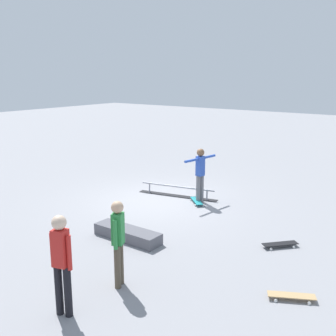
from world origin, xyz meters
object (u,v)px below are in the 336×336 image
Objects in this scene: skater_main at (200,172)px; bystander_red_shirt at (61,260)px; bystander_green_shirt at (118,239)px; grind_rail at (177,192)px; skateboard_main at (197,201)px; loose_skateboard_natural at (292,296)px; skate_ledge at (127,234)px; loose_skateboard_black at (280,244)px.

skater_main is 0.97× the size of bystander_red_shirt.
grind_rail is at bearing 179.87° from bystander_green_shirt.
skateboard_main and loose_skateboard_natural have the same top height.
grind_rail is 1.62× the size of bystander_green_shirt.
skater_main is at bearing 86.82° from bystander_red_shirt.
grind_rail is 6.29m from loose_skateboard_natural.
bystander_red_shirt is (-1.21, 2.88, 0.82)m from skate_ledge.
bystander_green_shirt is at bearing 102.60° from grind_rail.
skateboard_main is 0.43× the size of bystander_red_shirt.
grind_rail is 4.44m from loose_skateboard_black.
loose_skateboard_natural is at bearing -122.68° from skater_main.
grind_rail is at bearing -73.89° from skate_ledge.
loose_skateboard_black is 0.91× the size of loose_skateboard_natural.
bystander_green_shirt reaches higher than grind_rail.
bystander_green_shirt is at bearing 71.01° from bystander_red_shirt.
bystander_red_shirt reaches higher than skater_main.
skateboard_main is 6.33m from bystander_red_shirt.
skateboard_main is at bearing 152.20° from grind_rail.
skater_main is 1.02× the size of bystander_green_shirt.
bystander_green_shirt is (-2.30, 5.18, 0.76)m from grind_rail.
skate_ledge is at bearing 97.73° from bystander_red_shirt.
grind_rail is at bearing -152.69° from skateboard_main.
skater_main is at bearing 171.39° from bystander_green_shirt.
bystander_green_shirt reaches higher than loose_skateboard_black.
skater_main is at bearing -69.23° from loose_skateboard_natural.
skater_main is at bearing 119.50° from skateboard_main.
skate_ledge is 2.39× the size of skateboard_main.
loose_skateboard_black is at bearing -109.24° from skater_main.
loose_skateboard_natural is at bearing 131.31° from grind_rail.
bystander_green_shirt is at bearing 127.56° from skate_ledge.
loose_skateboard_natural is (-4.13, 3.55, 0.00)m from skateboard_main.
bystander_green_shirt reaches higher than skate_ledge.
loose_skateboard_natural is (-4.10, 3.68, -0.88)m from skater_main.
loose_skateboard_black is (-3.17, 1.58, 0.00)m from skateboard_main.
loose_skateboard_natural is (-2.78, -2.56, -0.87)m from bystander_red_shirt.
bystander_green_shirt is at bearing -155.28° from skater_main.
skateboard_main is (0.13, -3.23, -0.06)m from skate_ledge.
skater_main reaches higher than bystander_green_shirt.
loose_skateboard_natural is at bearing 3.00° from skateboard_main.
loose_skateboard_natural is (-0.96, 1.97, 0.00)m from loose_skateboard_black.
loose_skateboard_black is (-1.82, -4.54, -0.87)m from bystander_red_shirt.
grind_rail is 1.59× the size of skater_main.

